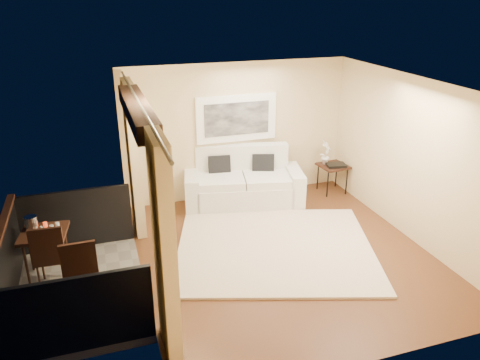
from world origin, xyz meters
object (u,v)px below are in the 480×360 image
sofa (243,183)px  balcony_chair_near (81,276)px  bistro_table (44,237)px  ice_bucket (31,223)px  balcony_chair_far (49,253)px  side_table (333,168)px  orchid (326,152)px

sofa → balcony_chair_near: (-3.06, -2.73, 0.21)m
bistro_table → ice_bucket: bearing=138.0°
sofa → bistro_table: (-3.55, -1.62, 0.27)m
bistro_table → balcony_chair_near: balcony_chair_near is taller
sofa → balcony_chair_far: sofa is taller
side_table → ice_bucket: ice_bucket is taller
side_table → bistro_table: size_ratio=0.81×
side_table → balcony_chair_far: (-5.40, -1.87, 0.05)m
sofa → balcony_chair_near: size_ratio=2.37×
orchid → balcony_chair_far: orchid is taller
side_table → balcony_chair_near: balcony_chair_near is taller
side_table → balcony_chair_far: size_ratio=0.59×
side_table → balcony_chair_near: bearing=-152.2°
orchid → balcony_chair_near: 5.58m
side_table → bistro_table: 5.68m
orchid → balcony_chair_far: 5.63m
sofa → side_table: 1.93m
balcony_chair_far → balcony_chair_near: balcony_chair_near is taller
side_table → orchid: 0.36m
orchid → balcony_chair_far: size_ratio=0.51×
orchid → bistro_table: orchid is taller
orchid → sofa: bearing=-179.7°
ice_bucket → sofa: bearing=21.9°
ice_bucket → balcony_chair_near: bearing=-62.8°
bistro_table → ice_bucket: size_ratio=3.72×
balcony_chair_far → side_table: bearing=-157.6°
balcony_chair_near → ice_bucket: 1.42m
bistro_table → balcony_chair_far: 0.36m
balcony_chair_far → balcony_chair_near: (0.41, -0.76, 0.01)m
side_table → sofa: bearing=177.0°
balcony_chair_near → ice_bucket: (-0.64, 1.24, 0.25)m
orchid → ice_bucket: 5.69m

